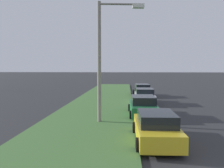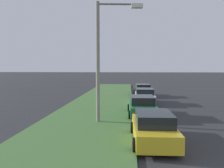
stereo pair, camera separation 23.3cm
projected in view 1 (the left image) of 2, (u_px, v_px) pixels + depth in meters
grass_median at (91, 117)px, 16.08m from camera, size 60.00×6.00×0.12m
parked_car_yellow at (156, 128)px, 10.70m from camera, size 4.34×2.10×1.47m
parked_car_green at (143, 106)px, 16.61m from camera, size 4.35×2.11×1.47m
parked_car_white at (145, 96)px, 22.38m from camera, size 4.31×2.05×1.47m
parked_car_black at (142, 90)px, 27.98m from camera, size 4.39×2.19×1.47m
streetlight at (105, 53)px, 14.19m from camera, size 0.60×2.87×7.50m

